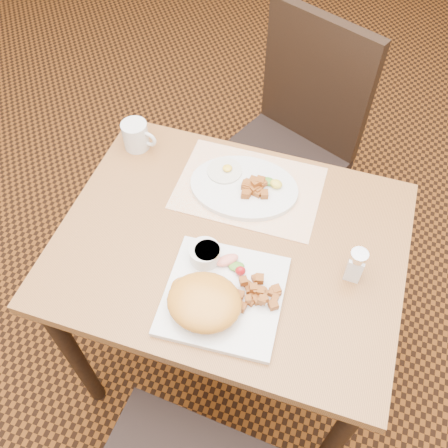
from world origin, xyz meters
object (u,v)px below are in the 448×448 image
table (230,263)px  coffee_mug (136,136)px  salt_shaker (356,264)px  chair_far (291,138)px  plate_square (224,295)px  plate_oval (244,187)px

table → coffee_mug: (-0.37, 0.24, 0.15)m
coffee_mug → salt_shaker: bearing=-19.9°
chair_far → coffee_mug: (-0.40, -0.40, 0.25)m
table → salt_shaker: salt_shaker is taller
table → salt_shaker: (0.32, -0.01, 0.16)m
salt_shaker → coffee_mug: bearing=160.1°
chair_far → coffee_mug: 0.62m
chair_far → plate_square: chair_far is taller
table → salt_shaker: 0.36m
table → chair_far: 0.65m
salt_shaker → chair_far: bearing=113.9°
plate_square → plate_oval: bearing=98.6°
chair_far → plate_square: (0.00, -0.81, 0.22)m
plate_square → salt_shaker: size_ratio=2.80×
salt_shaker → coffee_mug: salt_shaker is taller
chair_far → plate_square: bearing=113.3°
plate_oval → chair_far: bearing=84.1°
table → plate_square: bearing=-77.9°
plate_square → plate_oval: (-0.05, 0.34, 0.00)m
plate_square → salt_shaker: bearing=28.9°
chair_far → plate_oval: chair_far is taller
salt_shaker → coffee_mug: (-0.69, 0.25, -0.01)m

